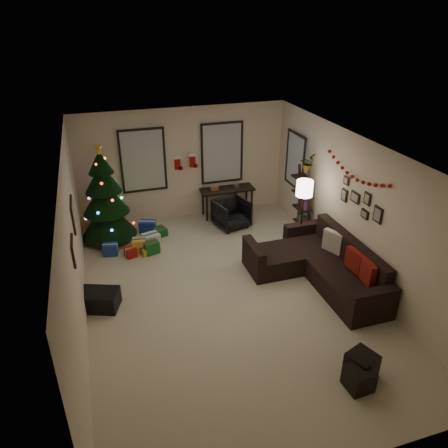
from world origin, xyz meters
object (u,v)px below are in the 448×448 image
at_px(desk_chair, 231,213).
at_px(bookshelf, 303,203).
at_px(sofa, 320,265).
at_px(christmas_tree, 105,201).
at_px(desk, 227,192).

distance_m(desk_chair, bookshelf, 1.71).
bearing_deg(sofa, desk_chair, 110.05).
bearing_deg(christmas_tree, bookshelf, -15.17).
relative_size(christmas_tree, sofa, 0.83).
xyz_separation_m(desk, desk_chair, (-0.10, -0.65, -0.29)).
xyz_separation_m(christmas_tree, sofa, (3.75, -2.83, -0.65)).
relative_size(desk_chair, bookshelf, 0.42).
xyz_separation_m(christmas_tree, desk, (2.92, 0.39, -0.31)).
bearing_deg(bookshelf, desk, 130.07).
bearing_deg(desk, christmas_tree, -172.36).
height_order(christmas_tree, bookshelf, christmas_tree).
distance_m(desk, desk_chair, 0.72).
height_order(sofa, desk_chair, sofa).
relative_size(desk, desk_chair, 1.93).
bearing_deg(sofa, bookshelf, 74.92).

